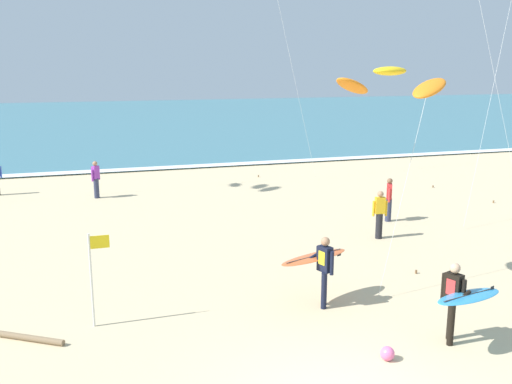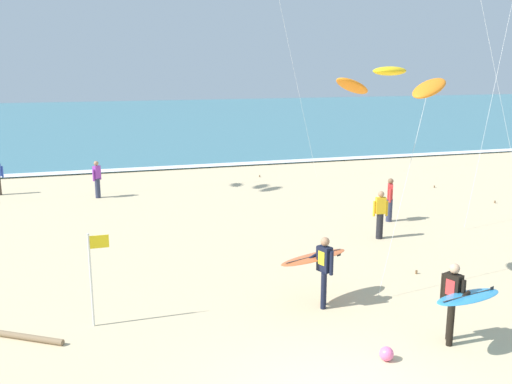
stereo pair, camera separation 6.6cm
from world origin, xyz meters
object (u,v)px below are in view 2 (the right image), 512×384
bystander_yellow_top (380,214)px  driftwood_log (28,337)px  kite_arc_golden_near (389,82)px  surfer_trailing (460,297)px  bystander_red_top (390,200)px  lifeguard_flag (93,271)px  beach_ball (386,354)px  surfer_lead (320,263)px  bystander_purple_top (97,179)px

bystander_yellow_top → driftwood_log: 11.26m
kite_arc_golden_near → driftwood_log: bearing=178.4°
surfer_trailing → kite_arc_golden_near: (-0.37, 2.53, 4.14)m
driftwood_log → bystander_yellow_top: bearing=21.9°
bystander_red_top → lifeguard_flag: (-10.39, -5.67, 0.45)m
bystander_yellow_top → lifeguard_flag: (-9.03, -3.91, 0.45)m
surfer_trailing → lifeguard_flag: (-6.96, 3.04, 0.22)m
bystander_yellow_top → surfer_trailing: bearing=-106.7°
beach_ball → driftwood_log: beach_ball is taller
lifeguard_flag → surfer_lead: bearing=-4.1°
surfer_lead → driftwood_log: surfer_lead is taller
surfer_lead → lifeguard_flag: 5.10m
surfer_lead → beach_ball: 2.95m
kite_arc_golden_near → bystander_yellow_top: bearing=61.0°
surfer_trailing → lifeguard_flag: 7.59m
bystander_yellow_top → lifeguard_flag: bearing=-156.6°
bystander_yellow_top → bystander_purple_top: same height
lifeguard_flag → surfer_trailing: bearing=-23.6°
bystander_red_top → lifeguard_flag: size_ratio=0.76×
lifeguard_flag → beach_ball: 6.27m
surfer_trailing → bystander_purple_top: bearing=112.7°
surfer_trailing → bystander_red_top: size_ratio=1.30×
lifeguard_flag → driftwood_log: bearing=-168.2°
driftwood_log → bystander_red_top: bearing=26.8°
kite_arc_golden_near → lifeguard_flag: (-6.59, 0.51, -3.92)m
surfer_lead → bystander_purple_top: bearing=109.8°
bystander_yellow_top → bystander_purple_top: bearing=134.8°
kite_arc_golden_near → bystander_purple_top: size_ratio=3.47×
beach_ball → driftwood_log: bearing=156.7°
beach_ball → bystander_purple_top: bearing=107.2°
bystander_yellow_top → bystander_red_top: (1.36, 1.76, 0.00)m
bystander_yellow_top → lifeguard_flag: 9.85m
surfer_lead → beach_ball: surfer_lead is taller
lifeguard_flag → driftwood_log: (-1.38, -0.29, -1.20)m
bystander_purple_top → driftwood_log: 13.04m
beach_ball → surfer_lead: bearing=94.4°
driftwood_log → bystander_purple_top: bearing=82.1°
driftwood_log → lifeguard_flag: bearing=11.8°
driftwood_log → kite_arc_golden_near: bearing=-1.6°
surfer_trailing → beach_ball: bearing=-175.6°
bystander_purple_top → beach_ball: bearing=-72.8°
surfer_trailing → driftwood_log: 8.84m
surfer_trailing → beach_ball: 1.89m
surfer_lead → driftwood_log: size_ratio=1.21×
kite_arc_golden_near → beach_ball: bearing=-115.9°
surfer_trailing → bystander_yellow_top: bearing=73.3°
bystander_yellow_top → lifeguard_flag: lifeguard_flag is taller
beach_ball → bystander_yellow_top: bearing=62.2°
surfer_trailing → kite_arc_golden_near: 4.87m
surfer_trailing → driftwood_log: (-8.34, 2.75, -0.98)m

